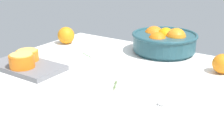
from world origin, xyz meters
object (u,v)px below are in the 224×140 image
at_px(cutting_board, 27,66).
at_px(orange_half_1, 20,62).
at_px(orange_half_0, 22,61).
at_px(loose_orange_1, 222,64).
at_px(loose_orange_2, 66,35).
at_px(spoon, 152,108).
at_px(orange_half_2, 27,55).
at_px(fruit_bowl, 164,41).

distance_m(cutting_board, orange_half_1, 0.04).
relative_size(orange_half_0, loose_orange_1, 1.27).
relative_size(cutting_board, loose_orange_2, 3.50).
bearing_deg(cutting_board, spoon, -2.81).
bearing_deg(loose_orange_2, orange_half_2, -75.99).
bearing_deg(fruit_bowl, loose_orange_1, -21.56).
distance_m(fruit_bowl, loose_orange_1, 0.29).
bearing_deg(spoon, cutting_board, 177.19).
xyz_separation_m(cutting_board, spoon, (0.51, -0.03, -0.00)).
bearing_deg(orange_half_0, cutting_board, 115.05).
height_order(orange_half_0, orange_half_2, orange_half_0).
xyz_separation_m(orange_half_1, loose_orange_2, (-0.10, 0.36, 0.00)).
distance_m(orange_half_0, orange_half_2, 0.07).
xyz_separation_m(fruit_bowl, orange_half_2, (-0.35, -0.42, -0.01)).
bearing_deg(cutting_board, orange_half_0, -64.95).
distance_m(cutting_board, loose_orange_2, 0.34).
distance_m(orange_half_2, loose_orange_2, 0.30).
height_order(orange_half_0, loose_orange_1, loose_orange_1).
relative_size(fruit_bowl, loose_orange_2, 3.50).
relative_size(orange_half_2, loose_orange_1, 1.19).
relative_size(cutting_board, orange_half_0, 3.11).
xyz_separation_m(orange_half_0, orange_half_2, (-0.04, 0.06, -0.00)).
height_order(fruit_bowl, orange_half_1, fruit_bowl).
distance_m(fruit_bowl, orange_half_0, 0.57).
distance_m(cutting_board, orange_half_2, 0.05).
height_order(cutting_board, orange_half_1, orange_half_1).
bearing_deg(spoon, orange_half_0, -179.61).
height_order(orange_half_2, loose_orange_1, loose_orange_1).
bearing_deg(fruit_bowl, spoon, -68.73).
xyz_separation_m(cutting_board, orange_half_2, (-0.03, 0.03, 0.03)).
distance_m(cutting_board, loose_orange_1, 0.69).
distance_m(orange_half_1, orange_half_2, 0.07).
height_order(orange_half_1, loose_orange_1, loose_orange_1).
xyz_separation_m(cutting_board, loose_orange_1, (0.59, 0.34, 0.03)).
height_order(orange_half_1, loose_orange_2, loose_orange_2).
bearing_deg(cutting_board, orange_half_1, -82.78).
relative_size(cutting_board, orange_half_1, 4.11).
height_order(orange_half_0, loose_orange_2, loose_orange_2).
distance_m(loose_orange_1, spoon, 0.38).
distance_m(orange_half_0, loose_orange_2, 0.37).
bearing_deg(loose_orange_1, orange_half_0, -147.35).
xyz_separation_m(loose_orange_1, loose_orange_2, (-0.69, -0.02, 0.00)).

